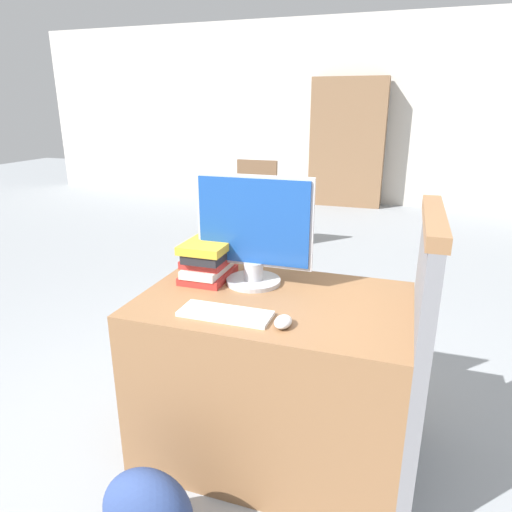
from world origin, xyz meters
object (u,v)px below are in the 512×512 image
far_chair (254,203)px  monitor (254,233)px  book_stack (208,260)px  keyboard (225,314)px  mouse (283,322)px

far_chair → monitor: bearing=-123.6°
book_stack → far_chair: size_ratio=0.29×
keyboard → book_stack: (-0.22, 0.34, 0.08)m
monitor → mouse: 0.50m
monitor → far_chair: size_ratio=0.55×
mouse → far_chair: 3.28m
monitor → mouse: bearing=-57.2°
monitor → mouse: monitor is taller
book_stack → far_chair: 2.82m
keyboard → book_stack: book_stack is taller
mouse → keyboard: bearing=175.7°
monitor → keyboard: monitor is taller
monitor → book_stack: monitor is taller
monitor → keyboard: 0.42m
keyboard → far_chair: (-0.92, 3.05, -0.23)m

